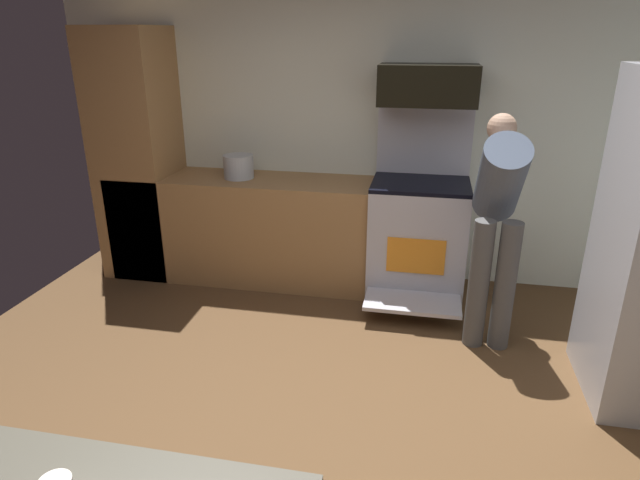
{
  "coord_description": "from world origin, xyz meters",
  "views": [
    {
      "loc": [
        0.55,
        -2.25,
        2.05
      ],
      "look_at": [
        0.04,
        0.3,
        1.05
      ],
      "focal_mm": 30.43,
      "sensor_mm": 36.0,
      "label": 1
    }
  ],
  "objects_px": {
    "oven_range": "(418,234)",
    "person_cook": "(497,213)",
    "microwave": "(428,85)",
    "stock_pot": "(239,167)"
  },
  "relations": [
    {
      "from": "oven_range",
      "to": "person_cook",
      "type": "bearing_deg",
      "value": -49.83
    },
    {
      "from": "oven_range",
      "to": "stock_pot",
      "type": "xyz_separation_m",
      "value": [
        -1.51,
        0.01,
        0.49
      ]
    },
    {
      "from": "oven_range",
      "to": "stock_pot",
      "type": "height_order",
      "value": "oven_range"
    },
    {
      "from": "microwave",
      "to": "person_cook",
      "type": "bearing_deg",
      "value": -53.76
    },
    {
      "from": "microwave",
      "to": "stock_pot",
      "type": "relative_size",
      "value": 2.95
    },
    {
      "from": "microwave",
      "to": "stock_pot",
      "type": "bearing_deg",
      "value": -176.97
    },
    {
      "from": "oven_range",
      "to": "person_cook",
      "type": "height_order",
      "value": "person_cook"
    },
    {
      "from": "oven_range",
      "to": "microwave",
      "type": "xyz_separation_m",
      "value": [
        0.0,
        0.09,
        1.17
      ]
    },
    {
      "from": "person_cook",
      "to": "stock_pot",
      "type": "bearing_deg",
      "value": 162.8
    },
    {
      "from": "oven_range",
      "to": "microwave",
      "type": "bearing_deg",
      "value": 90.0
    }
  ]
}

